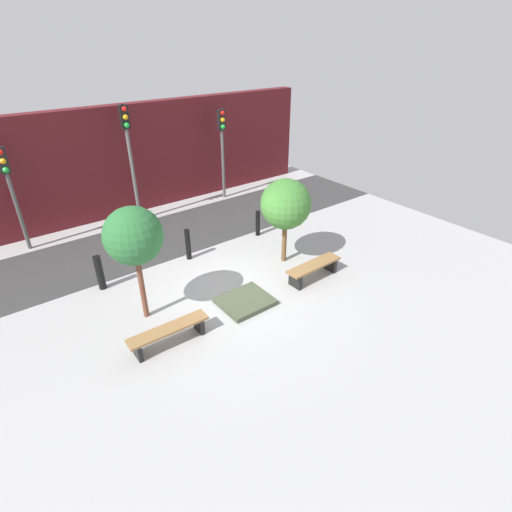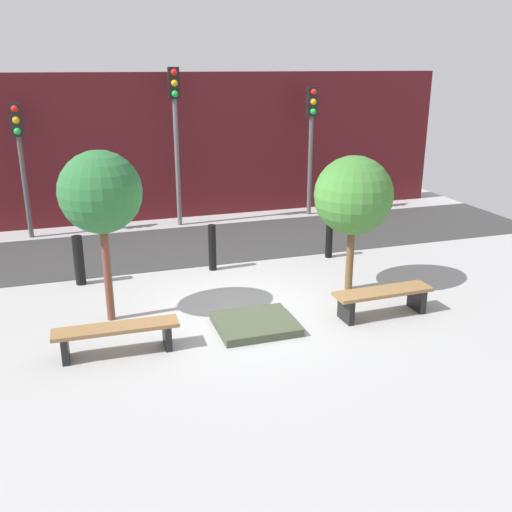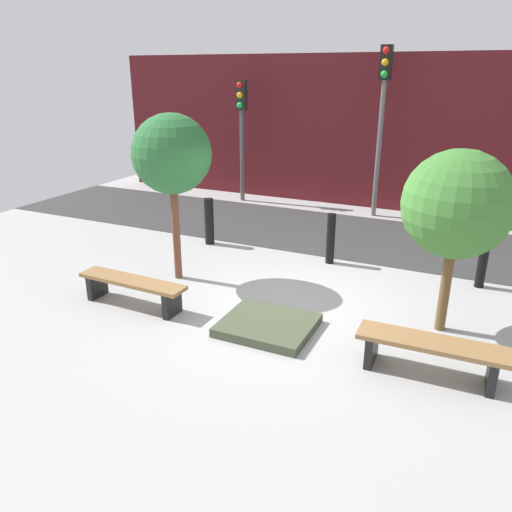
# 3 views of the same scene
# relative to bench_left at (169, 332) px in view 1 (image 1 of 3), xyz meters

# --- Properties ---
(ground_plane) EXTENTS (18.00, 18.00, 0.00)m
(ground_plane) POSITION_rel_bench_left_xyz_m (2.26, 0.96, -0.33)
(ground_plane) COLOR #A3A3A3
(road_strip) EXTENTS (18.00, 3.22, 0.01)m
(road_strip) POSITION_rel_bench_left_xyz_m (2.26, 5.03, -0.33)
(road_strip) COLOR #353535
(road_strip) RESTS_ON ground
(building_facade) EXTENTS (16.20, 0.50, 3.97)m
(building_facade) POSITION_rel_bench_left_xyz_m (2.26, 7.94, 1.66)
(building_facade) COLOR #511419
(building_facade) RESTS_ON ground
(bench_left) EXTENTS (1.88, 0.43, 0.46)m
(bench_left) POSITION_rel_bench_left_xyz_m (0.00, 0.00, 0.00)
(bench_left) COLOR black
(bench_left) RESTS_ON ground
(bench_right) EXTENTS (1.78, 0.49, 0.47)m
(bench_right) POSITION_rel_bench_left_xyz_m (4.52, -0.00, 0.01)
(bench_right) COLOR black
(bench_right) RESTS_ON ground
(planter_bed) EXTENTS (1.30, 1.14, 0.13)m
(planter_bed) POSITION_rel_bench_left_xyz_m (2.26, 0.20, -0.26)
(planter_bed) COLOR #434B36
(planter_bed) RESTS_ON ground
(tree_behind_left_bench) EXTENTS (1.34, 1.34, 2.91)m
(tree_behind_left_bench) POSITION_rel_bench_left_xyz_m (-0.00, 1.29, 1.89)
(tree_behind_left_bench) COLOR brown
(tree_behind_left_bench) RESTS_ON ground
(tree_behind_right_bench) EXTENTS (1.47, 1.47, 2.61)m
(tree_behind_right_bench) POSITION_rel_bench_left_xyz_m (4.52, 1.29, 1.53)
(tree_behind_right_bench) COLOR brown
(tree_behind_right_bench) RESTS_ON ground
(bollard_far_left) EXTENTS (0.20, 0.20, 1.00)m
(bollard_far_left) POSITION_rel_bench_left_xyz_m (-0.45, 3.17, 0.17)
(bollard_far_left) COLOR black
(bollard_far_left) RESTS_ON ground
(bollard_left) EXTENTS (0.16, 0.16, 0.99)m
(bollard_left) POSITION_rel_bench_left_xyz_m (2.26, 3.17, 0.16)
(bollard_left) COLOR black
(bollard_left) RESTS_ON ground
(bollard_center) EXTENTS (0.16, 0.16, 0.89)m
(bollard_center) POSITION_rel_bench_left_xyz_m (4.97, 3.17, 0.11)
(bollard_center) COLOR black
(bollard_center) RESTS_ON ground
(traffic_light_west) EXTENTS (0.28, 0.27, 3.30)m
(traffic_light_west) POSITION_rel_bench_left_xyz_m (-1.55, 6.92, 1.97)
(traffic_light_west) COLOR #4C4C4C
(traffic_light_west) RESTS_ON ground
(traffic_light_mid_west) EXTENTS (0.28, 0.27, 4.11)m
(traffic_light_mid_west) POSITION_rel_bench_left_xyz_m (2.26, 6.92, 2.48)
(traffic_light_mid_west) COLOR #616161
(traffic_light_mid_west) RESTS_ON ground
(traffic_light_mid_east) EXTENTS (0.28, 0.27, 3.58)m
(traffic_light_mid_east) POSITION_rel_bench_left_xyz_m (6.07, 6.92, 2.15)
(traffic_light_mid_east) COLOR #525252
(traffic_light_mid_east) RESTS_ON ground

